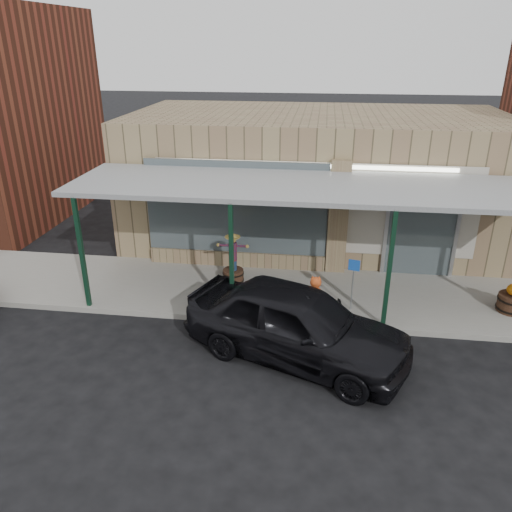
# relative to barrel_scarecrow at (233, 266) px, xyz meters

# --- Properties ---
(ground) EXTENTS (120.00, 120.00, 0.00)m
(ground) POSITION_rel_barrel_scarecrow_xyz_m (2.10, -3.93, -0.65)
(ground) COLOR black
(ground) RESTS_ON ground
(sidewalk) EXTENTS (40.00, 3.20, 0.15)m
(sidewalk) POSITION_rel_barrel_scarecrow_xyz_m (2.10, -0.33, -0.57)
(sidewalk) COLOR gray
(sidewalk) RESTS_ON ground
(storefront) EXTENTS (12.00, 6.25, 4.20)m
(storefront) POSITION_rel_barrel_scarecrow_xyz_m (2.10, 4.23, 1.45)
(storefront) COLOR #8D7B56
(storefront) RESTS_ON ground
(awning) EXTENTS (12.00, 3.00, 3.04)m
(awning) POSITION_rel_barrel_scarecrow_xyz_m (2.10, -0.37, 2.36)
(awning) COLOR gray
(awning) RESTS_ON ground
(block_buildings_near) EXTENTS (61.00, 8.00, 8.00)m
(block_buildings_near) POSITION_rel_barrel_scarecrow_xyz_m (4.11, 5.27, 3.12)
(block_buildings_near) COLOR brown
(block_buildings_near) RESTS_ON ground
(barrel_scarecrow) EXTENTS (0.89, 0.65, 1.47)m
(barrel_scarecrow) POSITION_rel_barrel_scarecrow_xyz_m (0.00, 0.00, 0.00)
(barrel_scarecrow) COLOR #432C1B
(barrel_scarecrow) RESTS_ON sidewalk
(barrel_pumpkin) EXTENTS (0.76, 0.76, 0.78)m
(barrel_pumpkin) POSITION_rel_barrel_scarecrow_xyz_m (7.10, -0.67, -0.22)
(barrel_pumpkin) COLOR #432C1B
(barrel_pumpkin) RESTS_ON sidewalk
(handicap_sign) EXTENTS (0.27, 0.09, 1.35)m
(handicap_sign) POSITION_rel_barrel_scarecrow_xyz_m (3.17, -1.12, 0.37)
(handicap_sign) COLOR gray
(handicap_sign) RESTS_ON sidewalk
(parked_sedan) EXTENTS (5.23, 3.60, 1.65)m
(parked_sedan) POSITION_rel_barrel_scarecrow_xyz_m (1.92, -3.10, 0.18)
(parked_sedan) COLOR black
(parked_sedan) RESTS_ON ground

